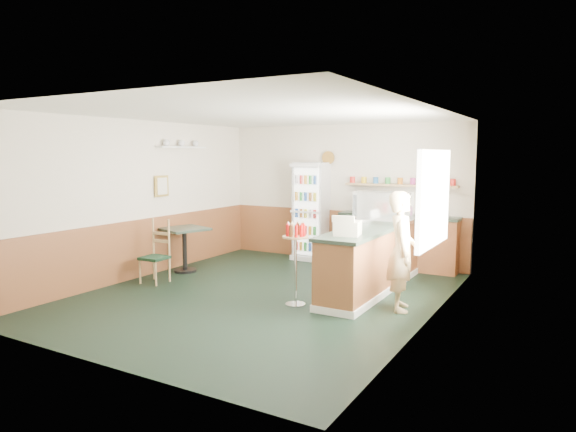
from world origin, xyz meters
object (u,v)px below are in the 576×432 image
Objects in this scene: drinks_fridge at (311,211)px; display_case at (383,208)px; cash_register at (348,228)px; condiment_stand at (296,250)px; cafe_chair at (158,249)px; cafe_table at (185,241)px; shopkeeper at (402,251)px.

drinks_fridge reaches higher than display_case.
cash_register is 0.79m from condiment_stand.
cash_register is at bearing -90.00° from display_case.
cash_register is 0.31× the size of condiment_stand.
display_case reaches higher than cafe_chair.
condiment_stand reaches higher than cafe_chair.
cash_register is at bearing 24.75° from condiment_stand.
cash_register is at bearing -53.87° from drinks_fridge.
condiment_stand is 2.88m from cafe_table.
cafe_chair is (-3.29, -1.69, -0.71)m from display_case.
cash_register is 0.22× the size of shopkeeper.
display_case is 3.59m from cafe_table.
display_case is at bearing -32.16° from drinks_fridge.
cash_register is (1.94, -2.65, 0.13)m from drinks_fridge.
display_case is at bearing 9.79° from shopkeeper.
drinks_fridge is 3.29m from cash_register.
cafe_chair is (0.11, -0.79, -0.02)m from cafe_table.
cafe_table is (-2.75, 0.83, -0.22)m from condiment_stand.
condiment_stand is at bearing 90.89° from shopkeeper.
condiment_stand is 1.24× the size of cafe_table.
shopkeeper is 1.41× the size of condiment_stand.
condiment_stand is (-1.35, -0.52, -0.03)m from shopkeeper.
display_case is 1.92m from condiment_stand.
shopkeeper reaches higher than condiment_stand.
shopkeeper is at bearing 21.03° from condiment_stand.
condiment_stand is at bearing -16.79° from cafe_table.
drinks_fridge is at bearing 27.15° from shopkeeper.
drinks_fridge reaches higher than condiment_stand.
condiment_stand is (-0.65, -1.74, -0.48)m from display_case.
drinks_fridge is at bearing 113.91° from cash_register.
cafe_table is at bearing 163.21° from condiment_stand.
drinks_fridge reaches higher than cash_register.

